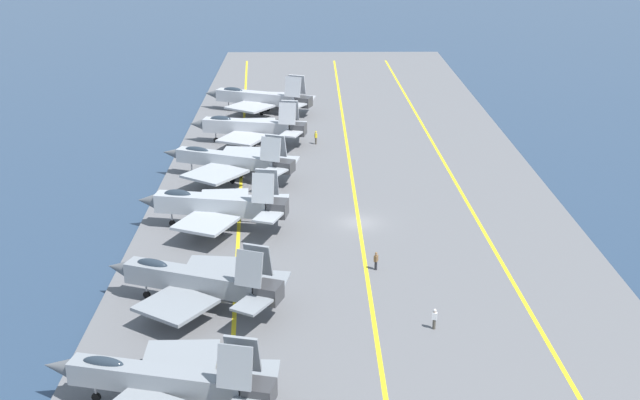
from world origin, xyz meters
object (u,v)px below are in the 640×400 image
at_px(parked_jet_second, 195,280).
at_px(parked_jet_fourth, 230,160).
at_px(crew_brown_vest, 376,260).
at_px(crew_yellow_vest, 316,137).
at_px(parked_jet_third, 214,205).
at_px(parked_jet_sixth, 259,98).
at_px(parked_jet_fifth, 249,127).
at_px(parked_jet_nearest, 162,380).
at_px(crew_white_vest, 434,318).

xyz_separation_m(parked_jet_second, parked_jet_fourth, (30.60, 0.07, 0.02)).
relative_size(crew_brown_vest, crew_yellow_vest, 0.94).
distance_m(parked_jet_third, parked_jet_fourth, 14.50).
relative_size(parked_jet_sixth, crew_brown_vest, 10.26).
bearing_deg(parked_jet_second, parked_jet_fifth, -1.54).
height_order(parked_jet_fourth, crew_yellow_vest, parked_jet_fourth).
xyz_separation_m(parked_jet_second, parked_jet_third, (16.10, 0.23, 0.18)).
distance_m(parked_jet_second, crew_yellow_vest, 45.73).
bearing_deg(crew_brown_vest, parked_jet_nearest, 143.33).
bearing_deg(parked_jet_fifth, parked_jet_fourth, 174.92).
height_order(parked_jet_second, parked_jet_third, parked_jet_third).
distance_m(parked_jet_nearest, crew_white_vest, 21.37).
xyz_separation_m(parked_jet_nearest, parked_jet_second, (13.78, -0.27, 0.11)).
distance_m(parked_jet_fifth, crew_yellow_vest, 8.85).
height_order(parked_jet_third, crew_white_vest, parked_jet_third).
distance_m(crew_brown_vest, crew_yellow_vest, 38.33).
height_order(parked_jet_second, parked_jet_fifth, parked_jet_fifth).
relative_size(parked_jet_fifth, parked_jet_sixth, 0.91).
bearing_deg(crew_brown_vest, parked_jet_fourth, 31.98).
relative_size(parked_jet_nearest, parked_jet_fifth, 0.99).
height_order(parked_jet_nearest, crew_yellow_vest, parked_jet_nearest).
bearing_deg(parked_jet_second, parked_jet_fourth, 0.12).
xyz_separation_m(parked_jet_fourth, crew_yellow_vest, (14.01, -10.02, -1.39)).
bearing_deg(parked_jet_sixth, crew_white_vest, -165.31).
height_order(parked_jet_fourth, crew_white_vest, parked_jet_fourth).
bearing_deg(crew_brown_vest, parked_jet_sixth, 13.79).
distance_m(parked_jet_fourth, crew_yellow_vest, 17.28).
xyz_separation_m(crew_brown_vest, crew_white_vest, (-10.34, -3.63, 0.01)).
bearing_deg(parked_jet_fifth, crew_brown_vest, -160.29).
bearing_deg(crew_white_vest, parked_jet_fourth, 28.46).
height_order(parked_jet_fourth, crew_brown_vest, parked_jet_fourth).
xyz_separation_m(parked_jet_second, parked_jet_fifth, (44.88, -1.20, -0.03)).
height_order(parked_jet_fifth, crew_white_vest, parked_jet_fifth).
xyz_separation_m(parked_jet_nearest, parked_jet_fifth, (58.66, -1.47, 0.08)).
bearing_deg(crew_white_vest, parked_jet_third, 43.43).
bearing_deg(parked_jet_fifth, crew_white_vest, -160.37).
relative_size(parked_jet_nearest, parked_jet_sixth, 0.90).
bearing_deg(crew_yellow_vest, parked_jet_sixth, 27.00).
height_order(parked_jet_second, parked_jet_fourth, parked_jet_second).
bearing_deg(parked_jet_fourth, crew_brown_vest, -148.02).
bearing_deg(crew_white_vest, crew_yellow_vest, 10.08).
relative_size(parked_jet_fourth, crew_yellow_vest, 9.17).
distance_m(parked_jet_second, crew_brown_vest, 16.37).
relative_size(parked_jet_second, crew_yellow_vest, 8.52).
bearing_deg(parked_jet_second, crew_yellow_vest, -12.57).
xyz_separation_m(parked_jet_fourth, crew_white_vest, (-34.33, -18.61, -1.44)).
height_order(parked_jet_fifth, parked_jet_sixth, parked_jet_sixth).
bearing_deg(parked_jet_nearest, crew_brown_vest, -36.67).
distance_m(parked_jet_fifth, crew_white_vest, 51.63).
xyz_separation_m(parked_jet_fifth, parked_jet_sixth, (16.25, -0.33, -0.06)).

